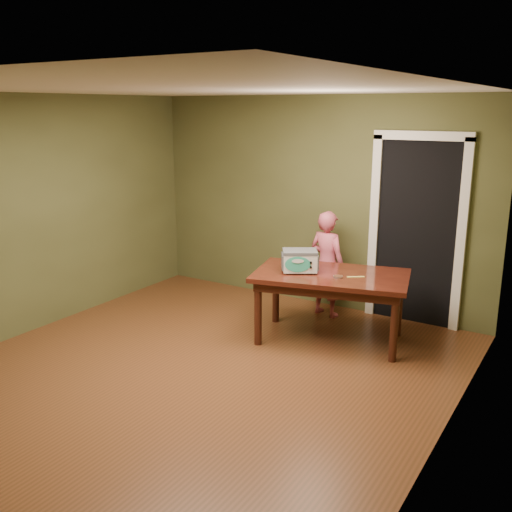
% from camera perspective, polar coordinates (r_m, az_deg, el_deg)
% --- Properties ---
extents(floor, '(5.00, 5.00, 0.00)m').
position_cam_1_polar(floor, '(5.53, -6.24, -11.73)').
color(floor, brown).
rests_on(floor, ground).
extents(room_shell, '(4.52, 5.02, 2.61)m').
position_cam_1_polar(room_shell, '(5.01, -6.78, 6.03)').
color(room_shell, '#4E532C').
rests_on(room_shell, ground).
extents(doorway, '(1.10, 0.66, 2.25)m').
position_cam_1_polar(doorway, '(7.03, 16.42, 2.62)').
color(doorway, black).
rests_on(doorway, ground).
extents(dining_table, '(1.77, 1.27, 0.75)m').
position_cam_1_polar(dining_table, '(6.10, 7.49, -2.64)').
color(dining_table, black).
rests_on(dining_table, floor).
extents(toy_oven, '(0.45, 0.41, 0.24)m').
position_cam_1_polar(toy_oven, '(6.06, 4.40, -0.41)').
color(toy_oven, '#4C4F54').
rests_on(toy_oven, dining_table).
extents(baking_pan, '(0.10, 0.10, 0.02)m').
position_cam_1_polar(baking_pan, '(5.92, 8.20, -2.06)').
color(baking_pan, silver).
rests_on(baking_pan, dining_table).
extents(spatula, '(0.16, 0.13, 0.01)m').
position_cam_1_polar(spatula, '(5.97, 9.94, -2.07)').
color(spatula, '#E7DD64').
rests_on(spatula, dining_table).
extents(child, '(0.52, 0.39, 1.28)m').
position_cam_1_polar(child, '(6.85, 7.11, -0.78)').
color(child, '#C14F63').
rests_on(child, floor).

